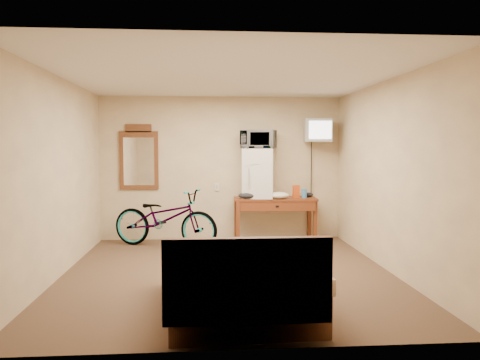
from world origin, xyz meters
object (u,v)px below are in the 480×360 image
(crt_television, at_px, (318,130))
(microwave, at_px, (258,139))
(desk, at_px, (275,204))
(wall_mirror, at_px, (139,158))
(mini_fridge, at_px, (258,173))
(bed, at_px, (240,281))
(bicycle, at_px, (165,218))
(blue_cup, at_px, (304,193))

(crt_television, bearing_deg, microwave, 178.76)
(desk, bearing_deg, wall_mirror, 173.33)
(crt_television, height_order, wall_mirror, crt_television)
(mini_fridge, xyz_separation_m, bed, (-0.58, -3.43, -0.88))
(wall_mirror, xyz_separation_m, bicycle, (0.49, -0.62, -0.96))
(microwave, bearing_deg, crt_television, 17.14)
(blue_cup, relative_size, bed, 0.08)
(blue_cup, relative_size, wall_mirror, 0.14)
(crt_television, height_order, bed, crt_television)
(mini_fridge, bearing_deg, wall_mirror, 173.64)
(desk, relative_size, blue_cup, 9.46)
(bicycle, distance_m, bed, 3.20)
(wall_mirror, bearing_deg, mini_fridge, -6.36)
(blue_cup, bearing_deg, crt_television, 12.91)
(microwave, distance_m, crt_television, 1.03)
(mini_fridge, bearing_deg, desk, -8.92)
(blue_cup, xyz_separation_m, bed, (-1.37, -3.35, -0.53))
(mini_fridge, bearing_deg, blue_cup, -5.41)
(desk, height_order, bed, bed)
(microwave, xyz_separation_m, bicycle, (-1.56, -0.39, -1.28))
(wall_mirror, distance_m, bed, 4.10)
(desk, xyz_separation_m, mini_fridge, (-0.29, 0.05, 0.54))
(desk, distance_m, crt_television, 1.47)
(crt_television, relative_size, bed, 0.30)
(blue_cup, height_order, bed, blue_cup)
(crt_television, distance_m, bed, 4.09)
(crt_television, height_order, bicycle, crt_television)
(mini_fridge, xyz_separation_m, wall_mirror, (-2.05, 0.23, 0.26))
(wall_mirror, relative_size, bicycle, 0.62)
(mini_fridge, distance_m, bed, 3.58)
(crt_television, bearing_deg, bed, -115.15)
(microwave, xyz_separation_m, bed, (-0.58, -3.43, -1.46))
(mini_fridge, xyz_separation_m, crt_television, (1.02, -0.02, 0.73))
(microwave, bearing_deg, bicycle, -147.63)
(microwave, distance_m, wall_mirror, 2.09)
(desk, relative_size, bicycle, 0.80)
(blue_cup, xyz_separation_m, wall_mirror, (-2.84, 0.30, 0.61))
(desk, height_order, mini_fridge, mini_fridge)
(blue_cup, relative_size, crt_television, 0.26)
(microwave, bearing_deg, bed, -81.22)
(mini_fridge, bearing_deg, microwave, 56.26)
(blue_cup, relative_size, bicycle, 0.08)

